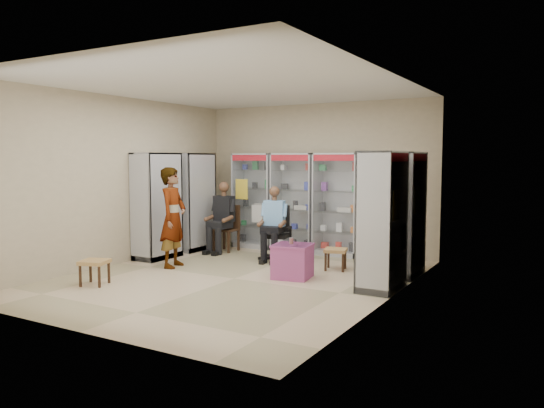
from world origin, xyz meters
The scene contains 18 objects.
floor centered at (0.00, 0.00, 0.00)m, with size 6.00×6.00×0.00m, color tan.
room_shell centered at (0.00, 0.00, 1.97)m, with size 5.02×6.02×3.01m.
cabinet_back_left centered at (-1.30, 2.73, 1.00)m, with size 0.90×0.50×2.00m, color #A1A4A8.
cabinet_back_mid centered at (-0.35, 2.73, 1.00)m, with size 0.90×0.50×2.00m, color #A2A3A9.
cabinet_back_right centered at (0.60, 2.73, 1.00)m, with size 0.90×0.50×2.00m, color silver.
cabinet_right_far centered at (2.23, 1.60, 1.00)m, with size 0.50×0.90×2.00m, color #A1A3A8.
cabinet_right_near centered at (2.23, 0.50, 1.00)m, with size 0.50×0.90×2.00m, color #B7BABE.
cabinet_left_far centered at (-2.23, 1.80, 1.00)m, with size 0.50×0.90×2.00m, color #B5B9BD.
cabinet_left_near centered at (-2.23, 0.70, 1.00)m, with size 0.50×0.90×2.00m, color #A5A8AC.
wooden_chair centered at (-1.55, 2.00, 0.47)m, with size 0.42×0.42×0.94m, color black.
seated_customer centered at (-1.55, 1.95, 0.67)m, with size 0.44×0.60×1.34m, color black, non-canonical shape.
office_chair centered at (-0.21, 1.72, 0.51)m, with size 0.55×0.55×1.02m, color black.
seated_shopkeeper centered at (-0.21, 1.67, 0.65)m, with size 0.42×0.59×1.29m, color #6697C9, non-canonical shape.
pink_trunk centered at (0.77, 0.51, 0.27)m, with size 0.56×0.54×0.54m, color #A14081.
tea_glass centered at (0.74, 0.52, 0.59)m, with size 0.07×0.07×0.10m, color #5B1E07.
woven_stool_a centered at (1.12, 1.41, 0.18)m, with size 0.36×0.36×0.36m, color #B6804C.
woven_stool_b centered at (-1.58, -1.39, 0.19)m, with size 0.38×0.38×0.38m, color #A98F47.
standing_man centered at (-1.43, 0.23, 0.87)m, with size 0.64×0.42×1.74m, color gray.
Camera 1 is at (4.64, -6.84, 1.89)m, focal length 35.00 mm.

